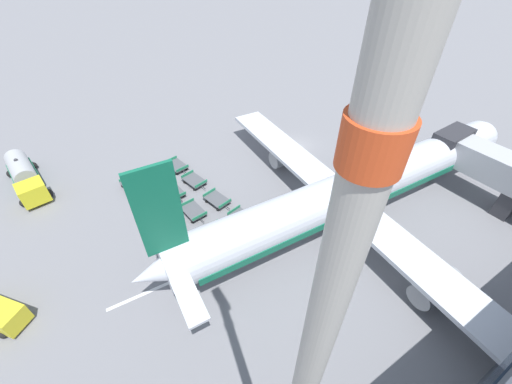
% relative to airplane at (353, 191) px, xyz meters
% --- Properties ---
extents(ground_plane, '(500.00, 500.00, 0.00)m').
position_rel_airplane_xyz_m(ground_plane, '(-13.73, 4.31, -3.51)').
color(ground_plane, gray).
extents(airplane, '(40.95, 43.49, 12.92)m').
position_rel_airplane_xyz_m(airplane, '(0.00, 0.00, 0.00)').
color(airplane, silver).
rests_on(airplane, ground_plane).
extents(fuel_tanker_primary, '(9.97, 4.37, 3.02)m').
position_rel_airplane_xyz_m(fuel_tanker_primary, '(-24.09, -27.83, -2.25)').
color(fuel_tanker_primary, yellow).
rests_on(fuel_tanker_primary, ground_plane).
extents(baggage_dolly_row_near_col_a, '(3.52, 2.08, 0.92)m').
position_rel_airplane_xyz_m(baggage_dolly_row_near_col_a, '(-16.70, -17.76, -3.03)').
color(baggage_dolly_row_near_col_a, '#515459').
rests_on(baggage_dolly_row_near_col_a, ground_plane).
extents(baggage_dolly_row_near_col_b, '(3.52, 2.09, 0.92)m').
position_rel_airplane_xyz_m(baggage_dolly_row_near_col_b, '(-12.41, -16.95, -3.03)').
color(baggage_dolly_row_near_col_b, '#515459').
rests_on(baggage_dolly_row_near_col_b, ground_plane).
extents(baggage_dolly_row_near_col_c, '(3.54, 2.19, 0.92)m').
position_rel_airplane_xyz_m(baggage_dolly_row_near_col_c, '(-8.36, -16.33, -3.03)').
color(baggage_dolly_row_near_col_c, '#515459').
rests_on(baggage_dolly_row_near_col_c, ground_plane).
extents(baggage_dolly_row_near_col_d, '(3.53, 2.11, 0.92)m').
position_rel_airplane_xyz_m(baggage_dolly_row_near_col_d, '(-4.20, -15.46, -3.03)').
color(baggage_dolly_row_near_col_d, '#515459').
rests_on(baggage_dolly_row_near_col_d, ground_plane).
extents(baggage_dolly_row_mid_a_col_a, '(3.56, 2.33, 0.92)m').
position_rel_airplane_xyz_m(baggage_dolly_row_mid_a_col_a, '(-17.25, -14.80, -3.03)').
color(baggage_dolly_row_mid_a_col_a, '#515459').
rests_on(baggage_dolly_row_mid_a_col_a, ground_plane).
extents(baggage_dolly_row_mid_a_col_b, '(3.53, 2.10, 0.92)m').
position_rel_airplane_xyz_m(baggage_dolly_row_mid_a_col_b, '(-13.02, -14.08, -3.03)').
color(baggage_dolly_row_mid_a_col_b, '#515459').
rests_on(baggage_dolly_row_mid_a_col_b, ground_plane).
extents(baggage_dolly_row_mid_a_col_c, '(3.53, 2.09, 0.92)m').
position_rel_airplane_xyz_m(baggage_dolly_row_mid_a_col_c, '(-8.90, -13.45, -3.03)').
color(baggage_dolly_row_mid_a_col_c, '#515459').
rests_on(baggage_dolly_row_mid_a_col_c, ground_plane).
extents(baggage_dolly_row_mid_a_col_d, '(3.55, 2.31, 0.92)m').
position_rel_airplane_xyz_m(baggage_dolly_row_mid_a_col_d, '(-4.56, -12.56, -3.03)').
color(baggage_dolly_row_mid_a_col_d, '#515459').
rests_on(baggage_dolly_row_mid_a_col_d, ground_plane).
extents(baggage_dolly_row_mid_b_col_a, '(3.55, 2.26, 0.92)m').
position_rel_airplane_xyz_m(baggage_dolly_row_mid_b_col_a, '(-17.57, -11.87, -3.03)').
color(baggage_dolly_row_mid_b_col_a, '#515459').
rests_on(baggage_dolly_row_mid_b_col_a, ground_plane).
extents(baggage_dolly_row_mid_b_col_b, '(3.56, 2.34, 0.92)m').
position_rel_airplane_xyz_m(baggage_dolly_row_mid_b_col_b, '(-13.62, -11.25, -3.03)').
color(baggage_dolly_row_mid_b_col_b, '#515459').
rests_on(baggage_dolly_row_mid_b_col_b, ground_plane).
extents(baggage_dolly_row_mid_b_col_c, '(3.56, 2.36, 0.92)m').
position_rel_airplane_xyz_m(baggage_dolly_row_mid_b_col_c, '(-9.16, -10.52, -3.03)').
color(baggage_dolly_row_mid_b_col_c, '#515459').
rests_on(baggage_dolly_row_mid_b_col_c, ground_plane).
extents(baggage_dolly_row_mid_b_col_d, '(3.55, 2.30, 0.92)m').
position_rel_airplane_xyz_m(baggage_dolly_row_mid_b_col_d, '(-5.22, -9.61, -3.03)').
color(baggage_dolly_row_mid_b_col_d, '#515459').
rests_on(baggage_dolly_row_mid_b_col_d, ground_plane).
extents(apron_light_mast, '(2.00, 0.73, 27.59)m').
position_rel_airplane_xyz_m(apron_light_mast, '(13.00, -18.12, 11.56)').
color(apron_light_mast, '#ADA89E').
rests_on(apron_light_mast, ground_plane).
extents(stand_guidance_stripe, '(1.87, 29.43, 0.01)m').
position_rel_airplane_xyz_m(stand_guidance_stripe, '(-1.80, -9.15, -3.51)').
color(stand_guidance_stripe, white).
rests_on(stand_guidance_stripe, ground_plane).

